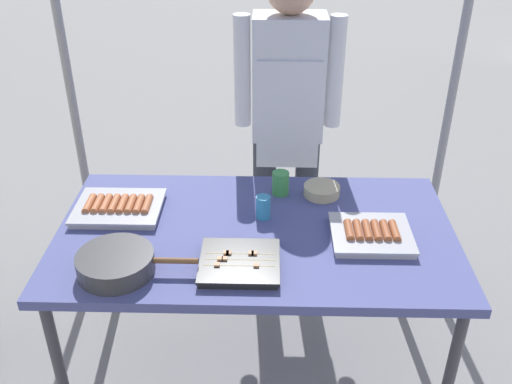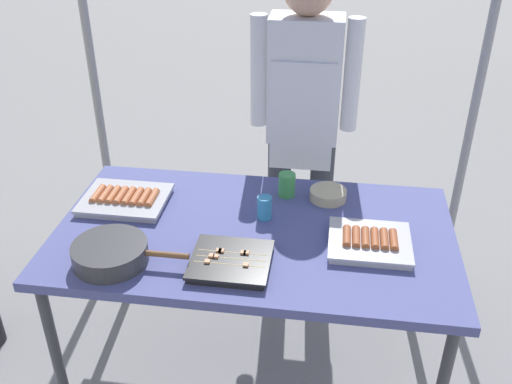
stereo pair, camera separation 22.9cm
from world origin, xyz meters
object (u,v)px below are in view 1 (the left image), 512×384
Objects in this scene: tray_meat_skewers at (240,263)px; cooking_wok at (116,262)px; drink_cup_near_edge at (263,207)px; tray_grilled_sausages at (371,234)px; vendor_woman at (288,108)px; stall_table at (256,241)px; condiment_bowl at (322,190)px; tray_pork_links at (119,207)px; drink_cup_by_wok at (281,183)px.

cooking_wok is (-0.44, -0.04, 0.02)m from tray_meat_skewers.
tray_grilled_sausages is at bearing -18.61° from drink_cup_near_edge.
drink_cup_near_edge reaches higher than tray_grilled_sausages.
vendor_woman reaches higher than cooking_wok.
condiment_bowl is at bearing 45.22° from stall_table.
stall_table is 0.60m from tray_pork_links.
tray_grilled_sausages reaches higher than stall_table.
drink_cup_by_wok is at bearing 69.43° from drink_cup_near_edge.
condiment_bowl is at bearing 10.48° from tray_pork_links.
drink_cup_by_wok is (-0.35, 0.34, 0.03)m from tray_grilled_sausages.
drink_cup_near_edge is at bearing 161.39° from tray_grilled_sausages.
tray_pork_links is at bearing -166.19° from drink_cup_by_wok.
stall_table is 10.01× the size of condiment_bowl.
tray_pork_links is 3.68× the size of drink_cup_near_edge.
vendor_woman reaches higher than tray_pork_links.
drink_cup_by_wok is 0.46m from vendor_woman.
tray_grilled_sausages is at bearing 112.77° from vendor_woman.
tray_pork_links is (-0.58, 0.13, 0.07)m from stall_table.
tray_meat_skewers is 1.00m from vendor_woman.
tray_meat_skewers is 0.64m from tray_pork_links.
drink_cup_by_wok is (0.16, 0.53, 0.04)m from tray_meat_skewers.
tray_meat_skewers is 0.81× the size of tray_pork_links.
tray_pork_links is at bearing -169.52° from condiment_bowl.
stall_table is 3.64× the size of cooking_wok.
tray_grilled_sausages reaches higher than condiment_bowl.
cooking_wok is at bearing -174.79° from tray_meat_skewers.
stall_table is 0.96× the size of vendor_woman.
drink_cup_by_wok is at bearing 70.90° from stall_table.
condiment_bowl reaches higher than tray_meat_skewers.
vendor_woman is at bearing 112.77° from tray_grilled_sausages.
tray_pork_links is (-0.53, 0.36, 0.00)m from tray_meat_skewers.
vendor_woman is at bearing 78.67° from tray_meat_skewers.
tray_meat_skewers is (-0.05, -0.24, 0.07)m from stall_table.
cooking_wok is 2.75× the size of condiment_bowl.
tray_pork_links reaches higher than tray_meat_skewers.
drink_cup_near_edge is at bearing 73.91° from stall_table.
tray_grilled_sausages is 0.85m from vendor_woman.
condiment_bowl is 1.62× the size of drink_cup_near_edge.
vendor_woman is (0.04, 0.42, 0.19)m from drink_cup_by_wok.
tray_grilled_sausages is 0.72× the size of cooking_wok.
drink_cup_near_edge reaches higher than tray_meat_skewers.
stall_table is 0.78m from vendor_woman.
tray_grilled_sausages is 1.05m from tray_pork_links.
cooking_wok is 0.65m from drink_cup_near_edge.
tray_grilled_sausages is at bearing -5.66° from stall_table.
tray_pork_links is 0.88m from condiment_bowl.
tray_meat_skewers is at bearing -106.23° from drink_cup_by_wok.
drink_cup_near_edge is (0.08, 0.34, 0.03)m from tray_meat_skewers.
tray_pork_links is 0.22× the size of vendor_woman.
drink_cup_by_wok reaches higher than tray_meat_skewers.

